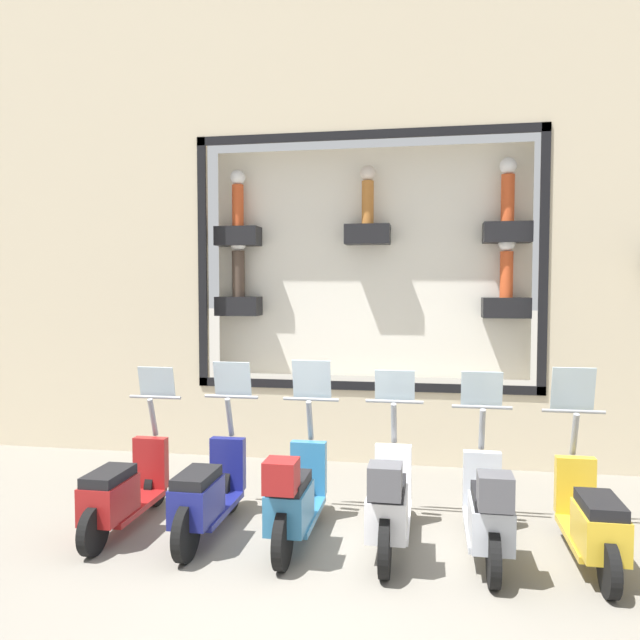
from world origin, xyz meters
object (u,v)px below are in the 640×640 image
scooter_teal_3 (295,497)px  scooter_navy_4 (207,493)px  scooter_silver_1 (488,510)px  scooter_white_2 (389,502)px  scooter_yellow_0 (591,519)px  scooter_red_5 (123,491)px

scooter_teal_3 → scooter_navy_4: bearing=86.2°
scooter_silver_1 → scooter_white_2: scooter_silver_1 is taller
scooter_white_2 → scooter_navy_4: scooter_navy_4 is taller
scooter_silver_1 → scooter_yellow_0: bearing=-85.9°
scooter_silver_1 → scooter_teal_3: 1.79m
scooter_silver_1 → scooter_white_2: (0.01, 0.89, 0.02)m
scooter_yellow_0 → scooter_red_5: scooter_yellow_0 is taller
scooter_red_5 → scooter_silver_1: bearing=-91.0°
scooter_navy_4 → scooter_silver_1: bearing=-91.5°
scooter_silver_1 → scooter_red_5: scooter_silver_1 is taller
scooter_teal_3 → scooter_red_5: bearing=88.3°
scooter_silver_1 → scooter_navy_4: size_ratio=0.99×
scooter_silver_1 → scooter_white_2: 0.89m
scooter_yellow_0 → scooter_navy_4: (0.01, 3.58, 0.02)m
scooter_yellow_0 → scooter_teal_3: (-0.05, 2.68, 0.06)m
scooter_navy_4 → scooter_red_5: scooter_navy_4 is taller
scooter_teal_3 → scooter_navy_4: (0.06, 0.89, -0.04)m
scooter_silver_1 → scooter_white_2: size_ratio=0.99×
scooter_white_2 → scooter_navy_4: bearing=88.1°
scooter_silver_1 → scooter_navy_4: 2.68m
scooter_silver_1 → scooter_red_5: 3.58m
scooter_silver_1 → scooter_navy_4: scooter_navy_4 is taller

